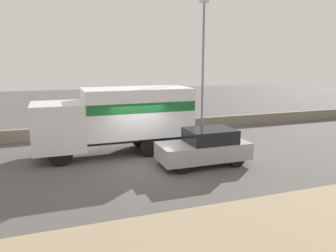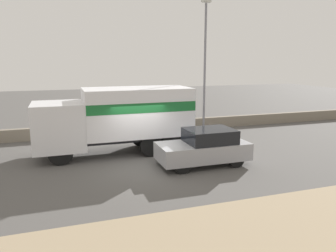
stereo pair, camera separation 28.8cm
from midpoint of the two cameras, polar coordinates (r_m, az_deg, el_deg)
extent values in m
plane|color=#514F4C|center=(14.43, -3.42, -6.92)|extent=(80.00, 80.00, 0.00)
cube|color=gray|center=(20.49, -8.24, -0.46)|extent=(60.00, 0.35, 0.72)
cylinder|color=slate|center=(21.00, 6.81, 9.77)|extent=(0.14, 0.14, 7.91)
cube|color=beige|center=(21.29, 7.09, 20.88)|extent=(0.56, 0.28, 0.20)
cube|color=silver|center=(15.88, -18.01, 0.02)|extent=(2.29, 2.46, 2.14)
cube|color=black|center=(15.84, -22.18, 1.28)|extent=(0.06, 2.10, 0.94)
cube|color=#2D2D33|center=(16.49, -4.79, -1.83)|extent=(5.17, 1.38, 0.25)
cube|color=white|center=(16.25, -4.86, 2.57)|extent=(5.17, 2.51, 2.31)
cube|color=#19662D|center=(16.20, -4.88, 3.71)|extent=(5.14, 2.53, 0.46)
cylinder|color=black|center=(15.07, -17.71, -4.53)|extent=(1.07, 0.28, 1.07)
cylinder|color=black|center=(17.13, -17.87, -2.65)|extent=(1.07, 0.28, 1.07)
cylinder|color=black|center=(15.96, 1.12, -3.10)|extent=(1.07, 0.28, 1.07)
cylinder|color=black|center=(17.91, -1.18, -1.49)|extent=(1.07, 0.28, 1.07)
cylinder|color=black|center=(15.65, -2.45, -3.41)|extent=(1.07, 0.28, 1.07)
cylinder|color=black|center=(17.64, -4.38, -1.72)|extent=(1.07, 0.28, 1.07)
cube|color=#9E9EA3|center=(14.45, 6.63, -4.33)|extent=(3.96, 1.81, 0.74)
cube|color=black|center=(14.42, 7.83, -1.68)|extent=(2.06, 1.66, 0.59)
cylinder|color=black|center=(13.37, 3.24, -6.83)|extent=(0.70, 0.20, 0.70)
cylinder|color=black|center=(14.77, 0.97, -5.04)|extent=(0.70, 0.20, 0.70)
cylinder|color=black|center=(14.43, 12.38, -5.71)|extent=(0.70, 0.20, 0.70)
cylinder|color=black|center=(15.74, 9.45, -4.16)|extent=(0.70, 0.20, 0.70)
camera|label=1|loc=(0.14, -89.46, 0.11)|focal=35.00mm
camera|label=2|loc=(0.14, 90.54, -0.11)|focal=35.00mm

